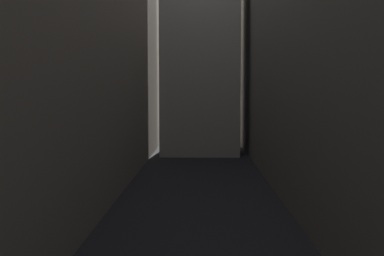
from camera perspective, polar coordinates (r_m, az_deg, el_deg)
ground_plane at (r=35.20m, az=0.80°, el=-7.55°), size 264.00×264.00×0.00m
building_block_left at (r=38.90m, az=-18.71°, el=9.98°), size 14.64×108.00×22.46m
building_block_right at (r=38.54m, az=18.68°, el=11.90°), size 12.12×108.00×24.95m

